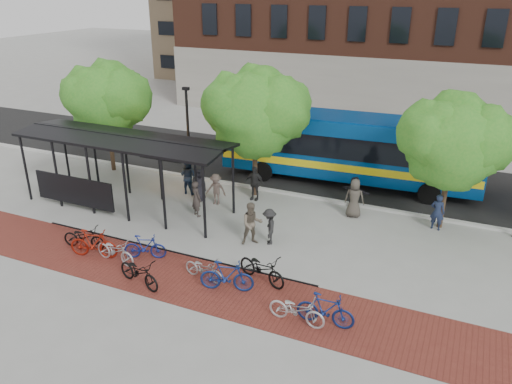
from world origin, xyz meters
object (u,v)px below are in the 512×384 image
at_px(bike_8, 262,268).
at_px(pedestrian_4, 254,183).
at_px(pedestrian_9, 269,227).
at_px(bus_shelter, 121,147).
at_px(pedestrian_5, 354,192).
at_px(lamp_post_left, 188,132).
at_px(bike_2, 115,251).
at_px(pedestrian_3, 216,189).
at_px(tree_b, 257,109).
at_px(bike_1, 93,244).
at_px(bike_3, 145,247).
at_px(pedestrian_8, 252,224).
at_px(tree_c, 455,139).
at_px(bike_0, 84,237).
at_px(bike_7, 227,276).
at_px(pedestrian_0, 199,184).
at_px(bus, 349,145).
at_px(pedestrian_2, 188,176).
at_px(bike_4, 139,272).
at_px(bike_6, 204,269).
at_px(tree_a, 107,97).
at_px(bike_10, 297,309).
at_px(pedestrian_1, 196,198).
at_px(pedestrian_6, 354,198).
at_px(bike_11, 325,310).
at_px(pedestrian_7, 437,212).

distance_m(bike_8, pedestrian_4, 7.45).
relative_size(bike_8, pedestrian_9, 1.36).
relative_size(bus_shelter, bike_8, 5.05).
xyz_separation_m(pedestrian_4, pedestrian_5, (4.76, 1.09, -0.09)).
height_order(lamp_post_left, bike_2, lamp_post_left).
distance_m(bus_shelter, bike_2, 5.97).
bearing_deg(pedestrian_3, bike_2, -104.10).
bearing_deg(tree_b, pedestrian_9, -60.52).
relative_size(tree_b, bike_1, 3.28).
relative_size(bike_3, pedestrian_8, 0.91).
height_order(tree_c, bike_2, tree_c).
distance_m(bike_0, pedestrian_5, 12.37).
xyz_separation_m(bike_7, pedestrian_9, (0.03, 3.79, 0.19)).
bearing_deg(bike_3, pedestrian_8, -71.43).
bearing_deg(pedestrian_0, bike_2, -97.64).
xyz_separation_m(bike_7, pedestrian_3, (-3.88, 6.42, 0.20)).
distance_m(tree_b, pedestrian_0, 4.68).
relative_size(tree_b, bus, 0.47).
distance_m(bus_shelter, pedestrian_4, 6.59).
distance_m(bike_8, pedestrian_2, 9.04).
relative_size(bike_0, bike_4, 0.93).
height_order(bike_6, pedestrian_4, pedestrian_4).
height_order(bus, bike_8, bus).
distance_m(tree_b, bike_8, 8.97).
bearing_deg(tree_a, bike_10, -32.14).
bearing_deg(bike_10, pedestrian_1, 53.86).
relative_size(tree_a, bike_6, 3.64).
height_order(pedestrian_2, pedestrian_6, pedestrian_2).
height_order(bike_1, bike_2, bike_1).
xyz_separation_m(pedestrian_1, pedestrian_6, (6.67, 2.87, 0.06)).
bearing_deg(pedestrian_1, pedestrian_0, -32.95).
xyz_separation_m(bike_6, pedestrian_2, (-4.74, 6.77, 0.50)).
height_order(bike_10, pedestrian_9, pedestrian_9).
bearing_deg(bike_1, bike_8, -94.94).
height_order(bus_shelter, bike_3, bus_shelter).
bearing_deg(bike_0, bike_2, -110.44).
distance_m(bus, bike_3, 12.46).
height_order(bike_4, pedestrian_3, pedestrian_3).
bearing_deg(pedestrian_2, bus_shelter, 55.51).
distance_m(bike_1, bike_10, 8.72).
bearing_deg(pedestrian_6, bike_11, 91.80).
xyz_separation_m(tree_c, pedestrian_5, (-4.10, 0.45, -3.27)).
bearing_deg(tree_b, bike_6, -79.77).
height_order(tree_a, pedestrian_6, tree_a).
bearing_deg(pedestrian_0, bike_10, -51.46).
height_order(lamp_post_left, bike_0, lamp_post_left).
height_order(bike_7, pedestrian_7, pedestrian_7).
distance_m(lamp_post_left, bike_7, 11.06).
height_order(pedestrian_2, pedestrian_9, pedestrian_2).
relative_size(bike_4, bike_7, 1.04).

